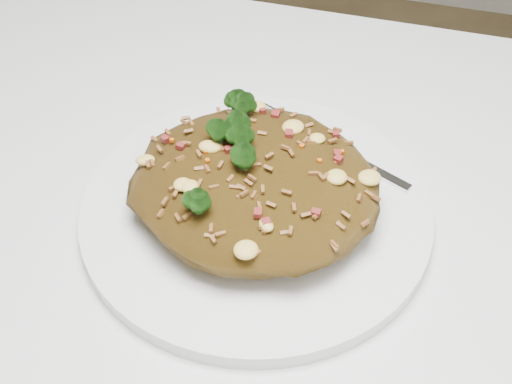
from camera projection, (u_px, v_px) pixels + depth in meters
The scene contains 4 objects.
dining_table at pixel (287, 368), 0.59m from camera, with size 1.20×0.80×0.75m.
plate at pixel (256, 211), 0.58m from camera, with size 0.28×0.28×0.01m, color white.
fried_rice at pixel (255, 177), 0.55m from camera, with size 0.20×0.18×0.07m.
fork at pixel (337, 150), 0.62m from camera, with size 0.15×0.08×0.00m.
Camera 1 is at (0.06, -0.30, 1.18)m, focal length 50.00 mm.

